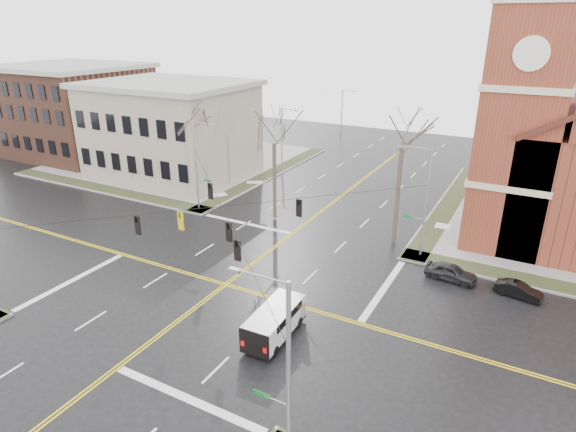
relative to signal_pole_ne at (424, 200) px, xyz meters
The scene contains 18 objects.
ground 16.88m from the signal_pole_ne, 134.55° to the right, with size 120.00×120.00×0.00m, color black.
sidewalks 16.86m from the signal_pole_ne, 134.55° to the right, with size 80.00×80.00×0.17m.
road_markings 16.88m from the signal_pole_ne, 134.55° to the right, with size 100.00×100.00×0.01m.
civic_building_a 34.39m from the signal_pole_ne, 165.69° to the left, with size 18.00×14.00×11.00m, color gray.
civic_building_b 54.36m from the signal_pole_ne, 168.86° to the left, with size 18.00×16.00×12.00m, color brown.
signal_pole_ne is the anchor object (origin of this frame).
signal_pole_nw 22.64m from the signal_pole_ne, behind, with size 2.75×0.22×9.00m.
signal_pole_se 23.00m from the signal_pole_ne, 90.00° to the right, with size 2.75×0.22×9.00m.
span_wires 16.19m from the signal_pole_ne, 134.55° to the right, with size 23.02×23.02×0.03m.
traffic_signals 16.63m from the signal_pole_ne, 132.94° to the right, with size 8.21×8.26×1.30m.
streetlight_north_a 27.48m from the signal_pole_ne, 143.10° to the left, with size 2.30×0.20×8.00m.
streetlight_north_b 42.61m from the signal_pole_ne, 121.05° to the left, with size 2.30×0.20×8.00m.
cargo_van 16.32m from the signal_pole_ne, 108.21° to the right, with size 2.13×5.12×1.92m.
parked_car_a 6.04m from the signal_pole_ne, 42.07° to the right, with size 1.52×3.77×1.29m, color black.
parked_car_b 9.50m from the signal_pole_ne, 21.27° to the right, with size 1.11×3.19×1.05m, color black.
tree_nw_far 25.02m from the signal_pole_ne, behind, with size 4.00×4.00×10.99m.
tree_nw_near 14.88m from the signal_pole_ne, behind, with size 4.00×4.00×11.17m.
tree_ne 5.17m from the signal_pole_ne, 146.76° to the left, with size 4.00×4.00×12.57m.
Camera 1 is at (18.86, -25.15, 18.00)m, focal length 30.00 mm.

